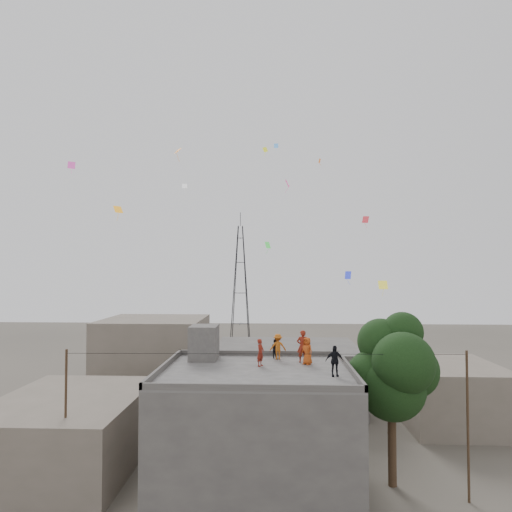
% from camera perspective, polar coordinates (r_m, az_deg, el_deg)
% --- Properties ---
extents(ground, '(140.00, 140.00, 0.00)m').
position_cam_1_polar(ground, '(25.44, 0.00, -28.49)').
color(ground, '#47433A').
rests_on(ground, ground).
extents(main_building, '(10.00, 8.00, 6.10)m').
position_cam_1_polar(main_building, '(24.23, 0.00, -22.03)').
color(main_building, '#494644').
rests_on(main_building, ground).
extents(parapet, '(10.00, 8.00, 0.30)m').
position_cam_1_polar(parapet, '(23.33, 0.00, -14.62)').
color(parapet, '#494644').
rests_on(parapet, main_building).
extents(stair_head_box, '(1.60, 1.80, 2.00)m').
position_cam_1_polar(stair_head_box, '(26.03, -6.95, -11.38)').
color(stair_head_box, '#494644').
rests_on(stair_head_box, main_building).
extents(neighbor_west, '(8.00, 10.00, 4.00)m').
position_cam_1_polar(neighbor_west, '(29.03, -23.66, -20.62)').
color(neighbor_west, '#655C4F').
rests_on(neighbor_west, ground).
extents(neighbor_north, '(12.00, 9.00, 5.00)m').
position_cam_1_polar(neighbor_north, '(37.81, 4.08, -15.53)').
color(neighbor_north, '#494644').
rests_on(neighbor_north, ground).
extents(neighbor_northwest, '(9.00, 8.00, 7.00)m').
position_cam_1_polar(neighbor_northwest, '(41.02, -13.48, -12.97)').
color(neighbor_northwest, '#655C4F').
rests_on(neighbor_northwest, ground).
extents(neighbor_east, '(7.00, 8.00, 4.40)m').
position_cam_1_polar(neighbor_east, '(36.42, 24.36, -16.37)').
color(neighbor_east, '#655C4F').
rests_on(neighbor_east, ground).
extents(tree, '(4.90, 4.60, 9.10)m').
position_cam_1_polar(tree, '(24.77, 17.91, -14.13)').
color(tree, black).
rests_on(tree, ground).
extents(utility_line, '(20.12, 0.62, 7.40)m').
position_cam_1_polar(utility_line, '(22.78, 1.21, -21.28)').
color(utility_line, black).
rests_on(utility_line, ground).
extents(transmission_tower, '(2.97, 2.97, 20.01)m').
position_cam_1_polar(transmission_tower, '(62.98, -2.11, -4.07)').
color(transmission_tower, black).
rests_on(transmission_tower, ground).
extents(person_red_adult, '(0.72, 0.51, 1.84)m').
position_cam_1_polar(person_red_adult, '(25.23, 6.22, -11.87)').
color(person_red_adult, maroon).
rests_on(person_red_adult, main_building).
extents(person_orange_child, '(0.86, 0.86, 1.51)m').
position_cam_1_polar(person_orange_child, '(24.75, 6.84, -12.45)').
color(person_orange_child, '#C04916').
rests_on(person_orange_child, main_building).
extents(person_dark_child, '(0.69, 0.69, 1.12)m').
position_cam_1_polar(person_dark_child, '(26.35, 2.59, -12.24)').
color(person_dark_child, black).
rests_on(person_dark_child, main_building).
extents(person_dark_adult, '(0.90, 0.40, 1.52)m').
position_cam_1_polar(person_dark_adult, '(22.29, 10.42, -13.58)').
color(person_dark_adult, black).
rests_on(person_dark_adult, main_building).
extents(person_orange_adult, '(1.00, 0.62, 1.49)m').
position_cam_1_polar(person_orange_adult, '(26.00, 2.93, -11.97)').
color(person_orange_adult, '#B95915').
rests_on(person_orange_adult, main_building).
extents(person_red_child, '(0.55, 0.64, 1.49)m').
position_cam_1_polar(person_red_child, '(24.16, 0.59, -12.75)').
color(person_red_child, maroon).
rests_on(person_red_child, main_building).
extents(kites, '(19.76, 14.65, 12.10)m').
position_cam_1_polar(kites, '(29.35, 1.13, 6.56)').
color(kites, '#FFA21A').
rests_on(kites, ground).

